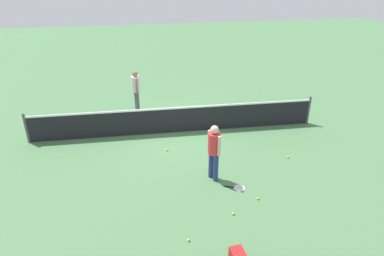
{
  "coord_description": "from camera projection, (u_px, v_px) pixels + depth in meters",
  "views": [
    {
      "loc": [
        -1.08,
        -11.3,
        5.98
      ],
      "look_at": [
        0.39,
        -1.51,
        0.9
      ],
      "focal_mm": 33.34,
      "sensor_mm": 36.0,
      "label": 1
    }
  ],
  "objects": [
    {
      "name": "player_near_side",
      "position": [
        214.0,
        148.0,
        9.81
      ],
      "size": [
        0.46,
        0.5,
        1.7
      ],
      "color": "navy",
      "rests_on": "ground_plane"
    },
    {
      "name": "tennis_ball_baseline",
      "position": [
        188.0,
        240.0,
        8.07
      ],
      "size": [
        0.07,
        0.07,
        0.07
      ],
      "primitive_type": "sphere",
      "color": "#C6E033",
      "rests_on": "ground_plane"
    },
    {
      "name": "tennis_racket_near_player",
      "position": [
        238.0,
        188.0,
        9.84
      ],
      "size": [
        0.61,
        0.4,
        0.03
      ],
      "color": "white",
      "rests_on": "ground_plane"
    },
    {
      "name": "tennis_racket_far_player",
      "position": [
        115.0,
        115.0,
        14.11
      ],
      "size": [
        0.37,
        0.61,
        0.03
      ],
      "color": "blue",
      "rests_on": "ground_plane"
    },
    {
      "name": "ground_plane",
      "position": [
        175.0,
        132.0,
        12.81
      ],
      "size": [
        40.0,
        40.0,
        0.0
      ],
      "primitive_type": "plane",
      "color": "#4C7A4C"
    },
    {
      "name": "court_net",
      "position": [
        175.0,
        120.0,
        12.59
      ],
      "size": [
        10.09,
        0.09,
        1.07
      ],
      "color": "#4C4C51",
      "rests_on": "ground_plane"
    },
    {
      "name": "tennis_ball_stray_left",
      "position": [
        233.0,
        214.0,
        8.86
      ],
      "size": [
        0.07,
        0.07,
        0.07
      ],
      "primitive_type": "sphere",
      "color": "#C6E033",
      "rests_on": "ground_plane"
    },
    {
      "name": "tennis_ball_near_player",
      "position": [
        167.0,
        150.0,
        11.64
      ],
      "size": [
        0.07,
        0.07,
        0.07
      ],
      "primitive_type": "sphere",
      "color": "#C6E033",
      "rests_on": "ground_plane"
    },
    {
      "name": "tennis_ball_by_net",
      "position": [
        258.0,
        198.0,
        9.4
      ],
      "size": [
        0.07,
        0.07,
        0.07
      ],
      "primitive_type": "sphere",
      "color": "#C6E033",
      "rests_on": "ground_plane"
    },
    {
      "name": "tennis_ball_midcourt",
      "position": [
        288.0,
        157.0,
        11.24
      ],
      "size": [
        0.07,
        0.07,
        0.07
      ],
      "primitive_type": "sphere",
      "color": "#C6E033",
      "rests_on": "ground_plane"
    },
    {
      "name": "player_far_side",
      "position": [
        136.0,
        88.0,
        13.98
      ],
      "size": [
        0.41,
        0.53,
        1.7
      ],
      "color": "#595960",
      "rests_on": "ground_plane"
    }
  ]
}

